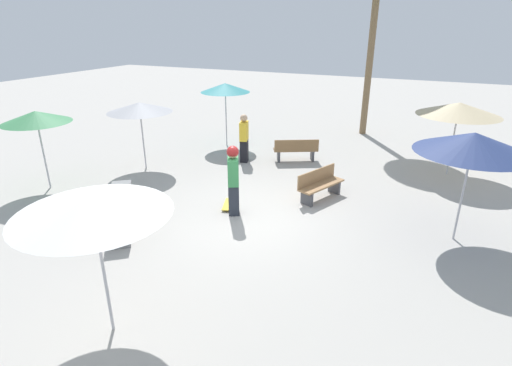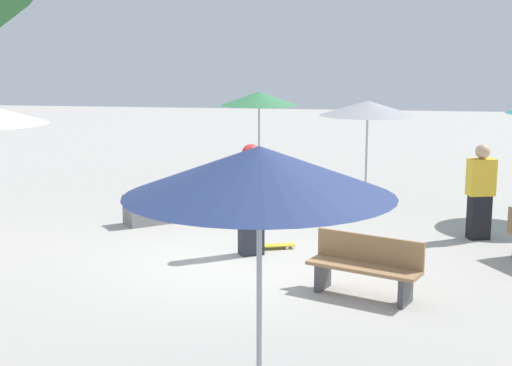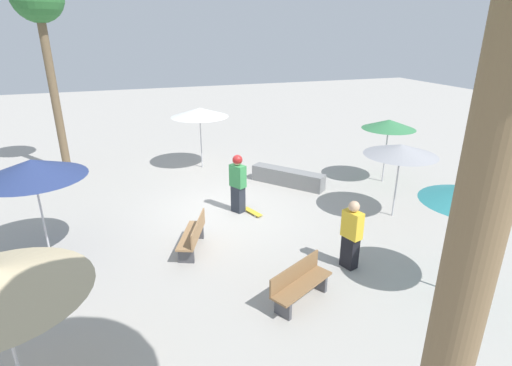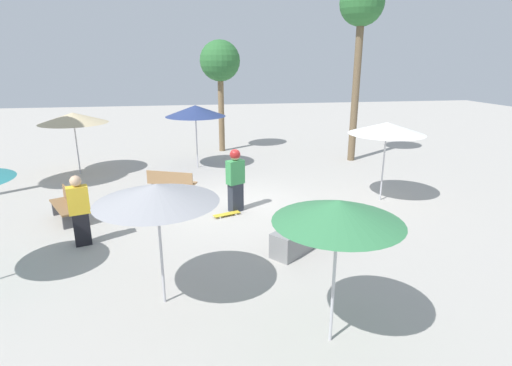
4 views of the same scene
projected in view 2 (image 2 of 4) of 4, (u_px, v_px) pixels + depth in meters
ground_plane at (236, 261)px, 11.67m from camera, size 60.00×60.00×0.00m
skater_main at (251, 196)px, 11.89m from camera, size 0.48×0.57×1.88m
skateboard at (272, 246)px, 12.38m from camera, size 0.45×0.82×0.07m
concrete_ledge at (192, 204)px, 14.62m from camera, size 2.19×2.51×0.59m
bench_far at (365, 267)px, 9.97m from camera, size 1.03×1.65×0.85m
shade_umbrella_navy at (259, 171)px, 6.30m from camera, size 2.45×2.45×2.59m
shade_umbrella_green at (259, 99)px, 17.62m from camera, size 1.94×1.94×2.39m
shade_umbrella_grey at (368, 108)px, 15.73m from camera, size 2.15×2.15×2.30m
bystander_watching at (480, 192)px, 12.90m from camera, size 0.39×0.53×1.75m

